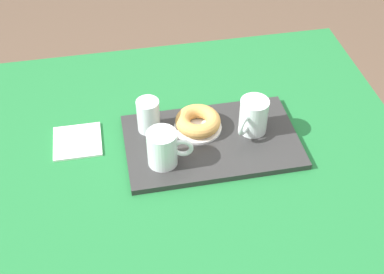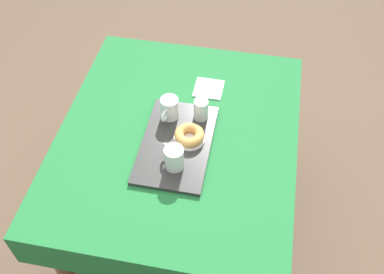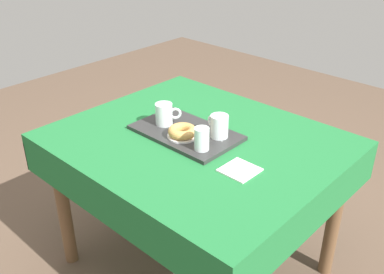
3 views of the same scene
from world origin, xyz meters
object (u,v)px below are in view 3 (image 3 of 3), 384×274
Objects in this scene: tea_mug_right at (164,115)px; donut_plate_left at (182,136)px; paper_napkin at (240,170)px; sugar_donut_left at (182,131)px; dining_table at (197,156)px; serving_tray at (186,133)px; tea_mug_left at (219,127)px; water_glass_near at (202,140)px.

tea_mug_right is 0.76× the size of donut_plate_left.
sugar_donut_left is at bearing 175.43° from paper_napkin.
dining_table is 0.12m from serving_tray.
tea_mug_right is (-0.17, -0.02, 0.15)m from dining_table.
serving_tray is 0.13m from tea_mug_right.
tea_mug_left is 0.26m from paper_napkin.
tea_mug_right reaches higher than water_glass_near.
dining_table is at bearing -148.01° from tea_mug_left.
water_glass_near reaches higher than donut_plate_left.
paper_napkin is (0.20, -0.00, -0.06)m from water_glass_near.
donut_plate_left reaches higher than dining_table.
tea_mug_left is 1.22× the size of water_glass_near.
paper_napkin is (0.32, -0.03, -0.04)m from sugar_donut_left.
tea_mug_right is 0.47m from paper_napkin.
tea_mug_left is at bearing 44.20° from sugar_donut_left.
dining_table is 0.20m from water_glass_near.
water_glass_near is 0.73× the size of donut_plate_left.
tea_mug_right is 0.15m from sugar_donut_left.
tea_mug_right is at bearing -163.63° from tea_mug_left.
donut_plate_left is 1.05× the size of sugar_donut_left.
tea_mug_right is at bearing -171.92° from serving_tray.
water_glass_near reaches higher than dining_table.
sugar_donut_left is at bearing -135.80° from tea_mug_left.
sugar_donut_left reaches higher than donut_plate_left.
water_glass_near is 0.13m from sugar_donut_left.
donut_plate_left is at bearing -60.93° from serving_tray.
sugar_donut_left is (-0.03, -0.06, 0.13)m from dining_table.
donut_plate_left is (0.03, -0.05, 0.01)m from serving_tray.
water_glass_near is at bearing -81.49° from tea_mug_left.
tea_mug_left is 0.94× the size of sugar_donut_left.
sugar_donut_left is at bearing 0.00° from donut_plate_left.
tea_mug_left is at bearing 148.23° from paper_napkin.
tea_mug_right is at bearing 172.82° from paper_napkin.
donut_plate_left is at bearing 175.43° from paper_napkin.
paper_napkin is (0.47, -0.06, -0.06)m from tea_mug_right.
water_glass_near is at bearing -10.47° from donut_plate_left.
serving_tray is 0.16m from tea_mug_left.
water_glass_near is 0.73× the size of paper_napkin.
tea_mug_right is 0.28m from water_glass_near.
paper_napkin is at bearing -31.77° from tea_mug_left.
dining_table is 9.10× the size of donut_plate_left.
water_glass_near is at bearing 179.41° from paper_napkin.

